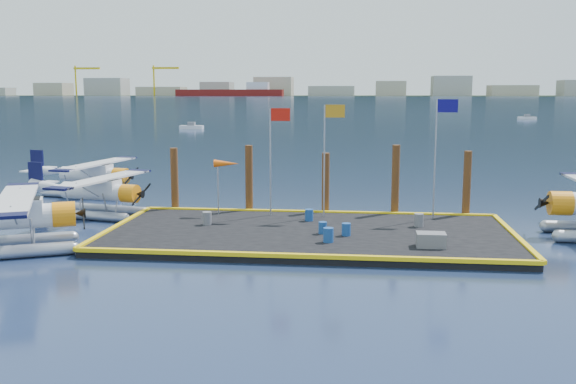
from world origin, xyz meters
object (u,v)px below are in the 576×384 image
(drum_0, at_px, (207,218))
(crate, at_px, (431,240))
(drum_3, at_px, (328,235))
(flagpole_red, at_px, (274,145))
(piling_3, at_px, (395,182))
(piling_4, at_px, (467,186))
(seaplane_a, at_px, (8,221))
(piling_2, at_px, (326,186))
(drum_1, at_px, (323,228))
(seaplane_b, at_px, (98,194))
(drum_5, at_px, (309,215))
(flagpole_blue, at_px, (439,141))
(drum_4, at_px, (419,220))
(windsock, at_px, (226,165))
(seaplane_c, at_px, (93,177))
(piling_1, at_px, (249,181))
(piling_0, at_px, (175,181))
(drum_2, at_px, (346,229))
(flagpole_yellow, at_px, (328,143))

(drum_0, xyz_separation_m, crate, (11.15, -3.64, -0.02))
(drum_3, height_order, flagpole_red, flagpole_red)
(piling_3, distance_m, piling_4, 4.00)
(seaplane_a, bearing_deg, piling_2, 100.61)
(drum_1, distance_m, crate, 5.46)
(seaplane_b, distance_m, crate, 19.79)
(seaplane_b, xyz_separation_m, drum_5, (12.59, -1.76, -0.63))
(drum_0, bearing_deg, flagpole_blue, 13.55)
(drum_0, xyz_separation_m, drum_4, (11.00, 0.73, -0.00))
(piling_4, bearing_deg, drum_0, -162.03)
(windsock, bearing_deg, seaplane_c, 146.05)
(drum_1, distance_m, piling_3, 7.24)
(seaplane_b, relative_size, piling_1, 2.07)
(seaplane_a, bearing_deg, piling_3, 94.09)
(piling_3, bearing_deg, flagpole_blue, -36.07)
(seaplane_a, bearing_deg, windsock, 109.89)
(drum_0, xyz_separation_m, drum_1, (6.16, -1.45, -0.05))
(windsock, relative_size, piling_0, 0.78)
(drum_2, xyz_separation_m, piling_4, (6.65, 6.31, 1.29))
(drum_2, distance_m, piling_3, 6.99)
(drum_2, relative_size, piling_2, 0.16)
(seaplane_c, xyz_separation_m, crate, (21.84, -14.06, -0.65))
(piling_0, bearing_deg, windsock, -24.73)
(drum_0, distance_m, piling_3, 11.03)
(drum_4, xyz_separation_m, piling_1, (-9.54, 3.80, 1.36))
(drum_4, bearing_deg, windsock, 168.22)
(piling_2, bearing_deg, flagpole_yellow, -82.79)
(drum_0, xyz_separation_m, flagpole_yellow, (6.16, 2.93, 3.77))
(piling_1, height_order, piling_2, piling_1)
(windsock, distance_m, piling_3, 9.72)
(flagpole_red, distance_m, windsock, 2.97)
(seaplane_b, relative_size, flagpole_yellow, 1.41)
(drum_0, relative_size, piling_3, 0.16)
(piling_0, bearing_deg, crate, -29.94)
(seaplane_b, relative_size, piling_4, 2.18)
(crate, bearing_deg, seaplane_a, -174.92)
(seaplane_a, relative_size, drum_1, 15.98)
(drum_5, distance_m, piling_2, 3.25)
(drum_2, distance_m, piling_2, 6.56)
(seaplane_c, distance_m, flagpole_blue, 24.27)
(flagpole_red, relative_size, flagpole_blue, 0.92)
(drum_2, relative_size, crate, 0.47)
(drum_3, height_order, flagpole_blue, flagpole_blue)
(drum_1, xyz_separation_m, piling_2, (-0.19, 5.98, 1.21))
(seaplane_b, height_order, seaplane_c, seaplane_c)
(drum_1, relative_size, flagpole_red, 0.10)
(piling_0, bearing_deg, drum_1, -33.04)
(seaplane_b, bearing_deg, drum_5, 94.35)
(drum_5, xyz_separation_m, piling_1, (-3.78, 2.94, 1.38))
(seaplane_a, relative_size, flagpole_yellow, 1.50)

